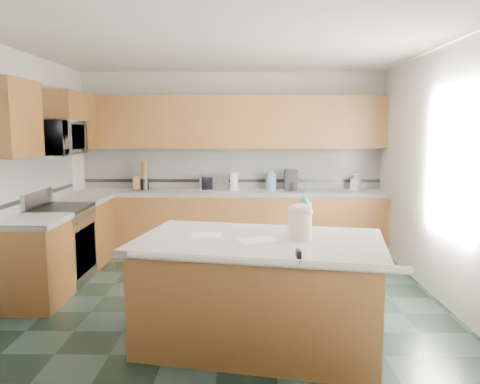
{
  "coord_description": "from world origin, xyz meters",
  "views": [
    {
      "loc": [
        0.22,
        -4.95,
        1.82
      ],
      "look_at": [
        0.15,
        0.35,
        1.12
      ],
      "focal_mm": 35.0,
      "sensor_mm": 36.0,
      "label": 1
    }
  ],
  "objects_px": {
    "island_base": "(259,295)",
    "knife_block": "(137,184)",
    "treat_jar": "(299,227)",
    "soap_bottle_island": "(304,211)",
    "island_top": "(259,242)",
    "toaster_oven": "(214,183)",
    "coffee_maker": "(291,180)"
  },
  "relations": [
    {
      "from": "island_base",
      "to": "knife_block",
      "type": "bearing_deg",
      "value": 130.28
    },
    {
      "from": "treat_jar",
      "to": "soap_bottle_island",
      "type": "height_order",
      "value": "soap_bottle_island"
    },
    {
      "from": "knife_block",
      "to": "island_top",
      "type": "bearing_deg",
      "value": -77.52
    },
    {
      "from": "toaster_oven",
      "to": "coffee_maker",
      "type": "xyz_separation_m",
      "value": [
        1.15,
        0.03,
        0.04
      ]
    },
    {
      "from": "treat_jar",
      "to": "knife_block",
      "type": "xyz_separation_m",
      "value": [
        -2.1,
        3.19,
        -0.0
      ]
    },
    {
      "from": "toaster_oven",
      "to": "island_top",
      "type": "bearing_deg",
      "value": -74.2
    },
    {
      "from": "knife_block",
      "to": "toaster_oven",
      "type": "height_order",
      "value": "toaster_oven"
    },
    {
      "from": "treat_jar",
      "to": "knife_block",
      "type": "bearing_deg",
      "value": 122.62
    },
    {
      "from": "island_base",
      "to": "treat_jar",
      "type": "xyz_separation_m",
      "value": [
        0.33,
        -0.03,
        0.59
      ]
    },
    {
      "from": "island_base",
      "to": "soap_bottle_island",
      "type": "relative_size",
      "value": 5.19
    },
    {
      "from": "soap_bottle_island",
      "to": "knife_block",
      "type": "bearing_deg",
      "value": 136.65
    },
    {
      "from": "soap_bottle_island",
      "to": "toaster_oven",
      "type": "height_order",
      "value": "soap_bottle_island"
    },
    {
      "from": "island_top",
      "to": "knife_block",
      "type": "bearing_deg",
      "value": 130.28
    },
    {
      "from": "knife_block",
      "to": "toaster_oven",
      "type": "relative_size",
      "value": 0.49
    },
    {
      "from": "island_top",
      "to": "treat_jar",
      "type": "height_order",
      "value": "treat_jar"
    },
    {
      "from": "island_base",
      "to": "soap_bottle_island",
      "type": "bearing_deg",
      "value": 43.32
    },
    {
      "from": "soap_bottle_island",
      "to": "knife_block",
      "type": "relative_size",
      "value": 1.88
    },
    {
      "from": "island_top",
      "to": "knife_block",
      "type": "xyz_separation_m",
      "value": [
        -1.77,
        3.16,
        0.13
      ]
    },
    {
      "from": "island_top",
      "to": "coffee_maker",
      "type": "xyz_separation_m",
      "value": [
        0.56,
        3.19,
        0.18
      ]
    },
    {
      "from": "treat_jar",
      "to": "coffee_maker",
      "type": "distance_m",
      "value": 3.23
    },
    {
      "from": "soap_bottle_island",
      "to": "treat_jar",
      "type": "bearing_deg",
      "value": -95.01
    },
    {
      "from": "island_top",
      "to": "knife_block",
      "type": "height_order",
      "value": "knife_block"
    },
    {
      "from": "island_base",
      "to": "toaster_oven",
      "type": "height_order",
      "value": "toaster_oven"
    },
    {
      "from": "treat_jar",
      "to": "knife_block",
      "type": "height_order",
      "value": "knife_block"
    },
    {
      "from": "island_top",
      "to": "toaster_oven",
      "type": "distance_m",
      "value": 3.22
    },
    {
      "from": "island_top",
      "to": "knife_block",
      "type": "relative_size",
      "value": 10.27
    },
    {
      "from": "island_base",
      "to": "island_top",
      "type": "height_order",
      "value": "island_top"
    },
    {
      "from": "soap_bottle_island",
      "to": "knife_block",
      "type": "xyz_separation_m",
      "value": [
        -2.18,
        2.9,
        -0.09
      ]
    },
    {
      "from": "island_base",
      "to": "knife_block",
      "type": "height_order",
      "value": "knife_block"
    },
    {
      "from": "island_top",
      "to": "coffee_maker",
      "type": "height_order",
      "value": "coffee_maker"
    },
    {
      "from": "toaster_oven",
      "to": "coffee_maker",
      "type": "height_order",
      "value": "coffee_maker"
    },
    {
      "from": "knife_block",
      "to": "treat_jar",
      "type": "bearing_deg",
      "value": -73.41
    }
  ]
}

